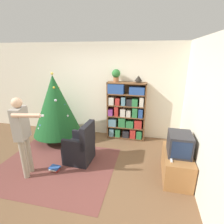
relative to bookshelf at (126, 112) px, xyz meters
The scene contains 15 objects.
ground_plane 2.02m from the bookshelf, 113.63° to the right, with size 14.00×14.00×0.00m, color brown.
wall_back 0.93m from the bookshelf, 163.63° to the left, with size 8.00×0.10×2.60m.
wall_right 2.34m from the bookshelf, 48.22° to the right, with size 0.10×8.00×2.60m.
area_rug 2.24m from the bookshelf, 126.91° to the right, with size 2.46×1.97×0.01m.
bookshelf is the anchor object (origin of this frame).
tv_stand 1.96m from the bookshelf, 50.30° to the right, with size 0.50×0.90×0.52m.
television 1.89m from the bookshelf, 50.35° to the right, with size 0.41×0.49×0.41m.
game_remote 2.03m from the bookshelf, 58.54° to the right, with size 0.04×0.12×0.02m.
christmas_tree 1.90m from the bookshelf, 164.32° to the right, with size 1.27×1.27×1.87m.
armchair 1.64m from the bookshelf, 121.09° to the right, with size 0.60×0.59×0.92m.
standing_person 2.60m from the bookshelf, 129.51° to the right, with size 0.69×0.46×1.58m.
potted_plant 1.03m from the bookshelf, behind, with size 0.22×0.22×0.33m.
table_lamp 0.95m from the bookshelf, ahead, with size 0.20×0.20×0.18m.
book_pile_near_tree 1.79m from the bookshelf, 149.72° to the right, with size 0.21×0.12×0.05m.
book_pile_by_chair 2.29m from the bookshelf, 124.27° to the right, with size 0.22×0.18×0.08m.
Camera 1 is at (1.35, -2.81, 2.32)m, focal length 28.00 mm.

